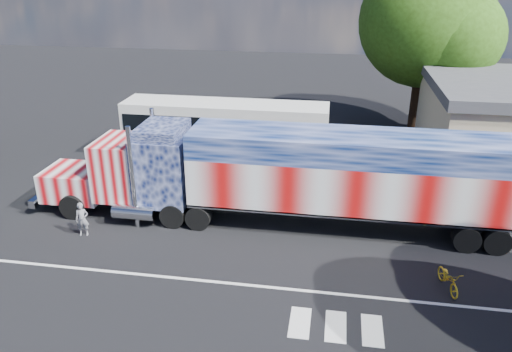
% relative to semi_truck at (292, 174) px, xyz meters
% --- Properties ---
extents(ground, '(100.00, 100.00, 0.00)m').
position_rel_semi_truck_xyz_m(ground, '(-1.79, -2.13, -2.48)').
color(ground, black).
extents(lane_markings, '(30.00, 2.67, 0.01)m').
position_rel_semi_truck_xyz_m(lane_markings, '(-0.08, -5.90, -2.47)').
color(lane_markings, silver).
rests_on(lane_markings, ground).
extents(semi_truck, '(22.56, 3.56, 4.81)m').
position_rel_semi_truck_xyz_m(semi_truck, '(0.00, 0.00, 0.00)').
color(semi_truck, black).
rests_on(semi_truck, ground).
extents(coach_bus, '(12.28, 2.86, 3.57)m').
position_rel_semi_truck_xyz_m(coach_bus, '(-4.77, 7.55, -0.62)').
color(coach_bus, white).
rests_on(coach_bus, ground).
extents(woman, '(0.65, 0.52, 1.56)m').
position_rel_semi_truck_xyz_m(woman, '(-9.00, -2.59, -1.70)').
color(woman, slate).
rests_on(woman, ground).
extents(bicycle, '(0.97, 1.79, 0.89)m').
position_rel_semi_truck_xyz_m(bicycle, '(6.26, -4.13, -2.03)').
color(bicycle, gold).
rests_on(bicycle, ground).
extents(tree_ne_a, '(9.46, 9.01, 12.04)m').
position_rel_semi_truck_xyz_m(tree_ne_a, '(7.54, 16.27, 5.02)').
color(tree_ne_a, black).
rests_on(tree_ne_a, ground).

